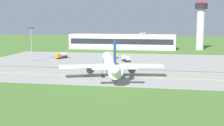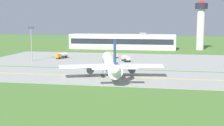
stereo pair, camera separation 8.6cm
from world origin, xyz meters
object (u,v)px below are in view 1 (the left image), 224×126
Objects in this scene: service_truck_baggage at (126,58)px; service_truck_pushback at (61,55)px; service_truck_catering at (113,55)px; control_tower at (201,20)px; apron_light_mast at (31,40)px; airplane_lead at (111,64)px.

service_truck_baggage and service_truck_pushback have the same top height.
control_tower reaches higher than service_truck_catering.
service_truck_pushback is at bearing 171.25° from service_truck_baggage.
service_truck_catering is at bearing 123.89° from service_truck_baggage.
service_truck_catering is 0.98× the size of service_truck_pushback.
service_truck_catering is 23.67m from service_truck_pushback.
apron_light_mast is at bearing -128.82° from service_truck_pushback.
control_tower reaches higher than apron_light_mast.
control_tower is 101.20m from apron_light_mast.
service_truck_baggage is 40.96m from apron_light_mast.
service_truck_pushback is (-30.43, 4.68, 0.00)m from service_truck_baggage.
control_tower reaches higher than service_truck_pushback.
service_truck_catering is at bearing -131.94° from control_tower.
control_tower is at bearing 69.69° from airplane_lead.
service_truck_catering is (-7.79, 11.60, -0.00)m from service_truck_baggage.
airplane_lead is 1.36× the size of control_tower.
service_truck_pushback is at bearing 51.18° from apron_light_mast.
service_truck_baggage is 0.22× the size of control_tower.
apron_light_mast is (-9.21, -11.45, 7.79)m from service_truck_pushback.
service_truck_pushback reaches higher than service_truck_catering.
service_truck_pushback is at bearing -140.06° from control_tower.
apron_light_mast is at bearing -170.31° from service_truck_baggage.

